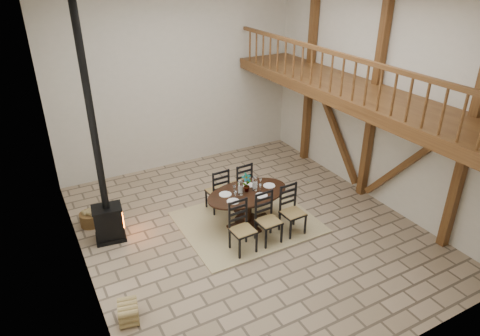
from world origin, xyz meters
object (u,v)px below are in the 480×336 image
wood_stove (104,194)px  dining_table (250,209)px  log_stack (128,312)px  log_basket (90,218)px

wood_stove → dining_table: bearing=-10.4°
dining_table → log_stack: bearing=-157.7°
dining_table → log_stack: 3.57m
log_basket → log_stack: bearing=-90.3°
wood_stove → log_basket: bearing=117.3°
dining_table → wood_stove: 3.18m
dining_table → wood_stove: (-2.95, 0.98, 0.70)m
dining_table → log_basket: size_ratio=4.72×
log_stack → log_basket: bearing=89.7°
dining_table → wood_stove: bearing=159.1°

